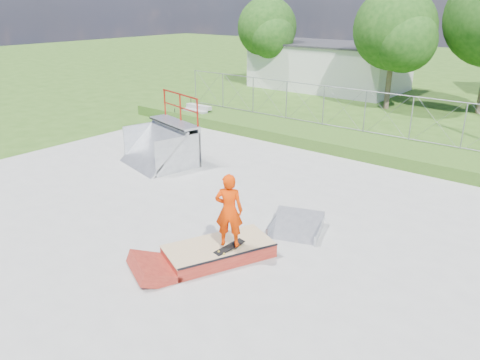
# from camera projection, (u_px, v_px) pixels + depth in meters

# --- Properties ---
(ground) EXTENTS (120.00, 120.00, 0.00)m
(ground) POSITION_uv_depth(u_px,v_px,m) (196.00, 228.00, 12.82)
(ground) COLOR #2E4F16
(ground) RESTS_ON ground
(concrete_pad) EXTENTS (20.00, 16.00, 0.04)m
(concrete_pad) POSITION_uv_depth(u_px,v_px,m) (196.00, 227.00, 12.81)
(concrete_pad) COLOR gray
(concrete_pad) RESTS_ON ground
(grass_berm) EXTENTS (24.00, 3.00, 0.50)m
(grass_berm) POSITION_uv_depth(u_px,v_px,m) (352.00, 143.00, 19.66)
(grass_berm) COLOR #2E4F16
(grass_berm) RESTS_ON ground
(grind_box) EXTENTS (2.17, 2.82, 0.38)m
(grind_box) POSITION_uv_depth(u_px,v_px,m) (219.00, 252.00, 11.21)
(grind_box) COLOR maroon
(grind_box) RESTS_ON concrete_pad
(quarter_pipe) EXTENTS (3.04, 2.75, 2.59)m
(quarter_pipe) POSITION_uv_depth(u_px,v_px,m) (157.00, 132.00, 17.30)
(quarter_pipe) COLOR #A1A3A9
(quarter_pipe) RESTS_ON concrete_pad
(flat_bank_ramp) EXTENTS (1.70, 1.75, 0.40)m
(flat_bank_ramp) POSITION_uv_depth(u_px,v_px,m) (296.00, 226.00, 12.47)
(flat_bank_ramp) COLOR #A1A3A9
(flat_bank_ramp) RESTS_ON concrete_pad
(skateboard) EXTENTS (0.38, 0.82, 0.13)m
(skateboard) POSITION_uv_depth(u_px,v_px,m) (229.00, 247.00, 10.93)
(skateboard) COLOR black
(skateboard) RESTS_ON grind_box
(skater) EXTENTS (0.77, 0.69, 1.76)m
(skater) POSITION_uv_depth(u_px,v_px,m) (229.00, 213.00, 10.62)
(skater) COLOR red
(skater) RESTS_ON grind_box
(concrete_stairs) EXTENTS (1.50, 1.60, 0.80)m
(concrete_stairs) POSITION_uv_depth(u_px,v_px,m) (193.00, 114.00, 23.98)
(concrete_stairs) COLOR gray
(concrete_stairs) RESTS_ON ground
(chain_link_fence) EXTENTS (20.00, 0.06, 1.80)m
(chain_link_fence) POSITION_uv_depth(u_px,v_px,m) (365.00, 112.00, 19.98)
(chain_link_fence) COLOR gray
(chain_link_fence) RESTS_ON grass_berm
(utility_building_flat) EXTENTS (10.00, 6.00, 3.00)m
(utility_building_flat) POSITION_uv_depth(u_px,v_px,m) (329.00, 67.00, 33.00)
(utility_building_flat) COLOR silver
(utility_building_flat) RESTS_ON ground
(tree_left_near) EXTENTS (4.76, 4.48, 6.65)m
(tree_left_near) POSITION_uv_depth(u_px,v_px,m) (398.00, 32.00, 25.34)
(tree_left_near) COLOR brown
(tree_left_near) RESTS_ON ground
(tree_left_far) EXTENTS (4.42, 4.16, 6.18)m
(tree_left_far) POSITION_uv_depth(u_px,v_px,m) (268.00, 30.00, 32.76)
(tree_left_far) COLOR brown
(tree_left_far) RESTS_ON ground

